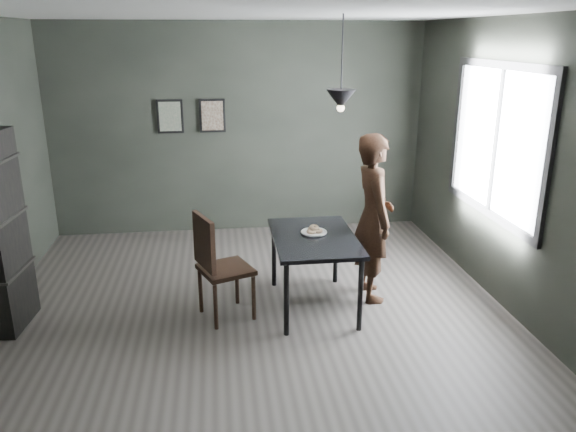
{
  "coord_description": "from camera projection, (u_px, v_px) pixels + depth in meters",
  "views": [
    {
      "loc": [
        -0.3,
        -5.06,
        2.62
      ],
      "look_at": [
        0.35,
        0.05,
        0.95
      ],
      "focal_mm": 35.0,
      "sensor_mm": 36.0,
      "label": 1
    }
  ],
  "objects": [
    {
      "name": "ground",
      "position": [
        254.0,
        309.0,
        5.62
      ],
      "size": [
        5.0,
        5.0,
        0.0
      ],
      "primitive_type": "plane",
      "color": "#34302D",
      "rests_on": "ground"
    },
    {
      "name": "back_wall",
      "position": [
        239.0,
        130.0,
        7.55
      ],
      "size": [
        5.0,
        0.1,
        2.8
      ],
      "primitive_type": "cube",
      "color": "black",
      "rests_on": "ground"
    },
    {
      "name": "ceiling",
      "position": [
        248.0,
        12.0,
        4.76
      ],
      "size": [
        5.0,
        5.0,
        0.02
      ],
      "color": "silver",
      "rests_on": "ground"
    },
    {
      "name": "window_assembly",
      "position": [
        496.0,
        141.0,
        5.62
      ],
      "size": [
        0.04,
        1.96,
        1.56
      ],
      "color": "white",
      "rests_on": "ground"
    },
    {
      "name": "cafe_table",
      "position": [
        314.0,
        244.0,
        5.49
      ],
      "size": [
        0.8,
        1.2,
        0.75
      ],
      "color": "black",
      "rests_on": "ground"
    },
    {
      "name": "white_plate",
      "position": [
        314.0,
        233.0,
        5.54
      ],
      "size": [
        0.23,
        0.23,
        0.01
      ],
      "primitive_type": "cylinder",
      "color": "white",
      "rests_on": "cafe_table"
    },
    {
      "name": "donut_pile",
      "position": [
        314.0,
        230.0,
        5.53
      ],
      "size": [
        0.16,
        0.16,
        0.07
      ],
      "rotation": [
        0.0,
        0.0,
        -0.3
      ],
      "color": "beige",
      "rests_on": "white_plate"
    },
    {
      "name": "woman",
      "position": [
        373.0,
        218.0,
        5.66
      ],
      "size": [
        0.43,
        0.64,
        1.72
      ],
      "primitive_type": "imported",
      "rotation": [
        0.0,
        0.0,
        1.6
      ],
      "color": "black",
      "rests_on": "ground"
    },
    {
      "name": "wood_chair",
      "position": [
        216.0,
        261.0,
        5.27
      ],
      "size": [
        0.59,
        0.59,
        1.05
      ],
      "rotation": [
        0.0,
        0.0,
        0.38
      ],
      "color": "black",
      "rests_on": "ground"
    },
    {
      "name": "pendant_lamp",
      "position": [
        341.0,
        99.0,
        5.19
      ],
      "size": [
        0.28,
        0.28,
        0.86
      ],
      "color": "black",
      "rests_on": "ground"
    },
    {
      "name": "framed_print_left",
      "position": [
        170.0,
        116.0,
        7.35
      ],
      "size": [
        0.34,
        0.04,
        0.44
      ],
      "color": "black",
      "rests_on": "ground"
    },
    {
      "name": "framed_print_right",
      "position": [
        212.0,
        116.0,
        7.42
      ],
      "size": [
        0.34,
        0.04,
        0.44
      ],
      "color": "black",
      "rests_on": "ground"
    }
  ]
}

